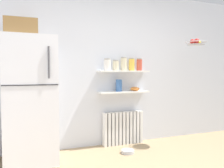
{
  "coord_description": "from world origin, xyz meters",
  "views": [
    {
      "loc": [
        -1.48,
        -1.63,
        1.23
      ],
      "look_at": [
        -0.26,
        1.6,
        1.05
      ],
      "focal_mm": 36.77,
      "sensor_mm": 36.0,
      "label": 1
    }
  ],
  "objects_px": {
    "storage_jar_0": "(107,65)",
    "storage_jar_4": "(139,65)",
    "refrigerator": "(30,96)",
    "radiator": "(123,128)",
    "storage_jar_3": "(132,64)",
    "storage_jar_1": "(116,65)",
    "storage_jar_2": "(124,64)",
    "hanging_fruit_basket": "(196,42)",
    "vase": "(119,85)",
    "pet_food_bowl": "(128,151)",
    "shelf_bowl": "(135,89)"
  },
  "relations": [
    {
      "from": "radiator",
      "to": "hanging_fruit_basket",
      "type": "relative_size",
      "value": 2.07
    },
    {
      "from": "storage_jar_4",
      "to": "hanging_fruit_basket",
      "type": "height_order",
      "value": "hanging_fruit_basket"
    },
    {
      "from": "hanging_fruit_basket",
      "to": "pet_food_bowl",
      "type": "bearing_deg",
      "value": 179.23
    },
    {
      "from": "radiator",
      "to": "storage_jar_1",
      "type": "distance_m",
      "value": 1.07
    },
    {
      "from": "storage_jar_3",
      "to": "hanging_fruit_basket",
      "type": "relative_size",
      "value": 0.63
    },
    {
      "from": "radiator",
      "to": "storage_jar_3",
      "type": "height_order",
      "value": "storage_jar_3"
    },
    {
      "from": "pet_food_bowl",
      "to": "hanging_fruit_basket",
      "type": "distance_m",
      "value": 2.1
    },
    {
      "from": "storage_jar_2",
      "to": "vase",
      "type": "relative_size",
      "value": 1.13
    },
    {
      "from": "storage_jar_3",
      "to": "pet_food_bowl",
      "type": "height_order",
      "value": "storage_jar_3"
    },
    {
      "from": "storage_jar_0",
      "to": "storage_jar_4",
      "type": "bearing_deg",
      "value": 0.0
    },
    {
      "from": "storage_jar_3",
      "to": "storage_jar_4",
      "type": "height_order",
      "value": "storage_jar_3"
    },
    {
      "from": "refrigerator",
      "to": "storage_jar_4",
      "type": "bearing_deg",
      "value": 7.12
    },
    {
      "from": "storage_jar_1",
      "to": "storage_jar_4",
      "type": "bearing_deg",
      "value": 0.0
    },
    {
      "from": "storage_jar_0",
      "to": "pet_food_bowl",
      "type": "bearing_deg",
      "value": -65.87
    },
    {
      "from": "refrigerator",
      "to": "storage_jar_2",
      "type": "height_order",
      "value": "refrigerator"
    },
    {
      "from": "radiator",
      "to": "storage_jar_1",
      "type": "xyz_separation_m",
      "value": [
        -0.15,
        -0.03,
        1.06
      ]
    },
    {
      "from": "storage_jar_0",
      "to": "vase",
      "type": "distance_m",
      "value": 0.4
    },
    {
      "from": "radiator",
      "to": "vase",
      "type": "distance_m",
      "value": 0.74
    },
    {
      "from": "storage_jar_0",
      "to": "refrigerator",
      "type": "bearing_deg",
      "value": -169.48
    },
    {
      "from": "refrigerator",
      "to": "pet_food_bowl",
      "type": "bearing_deg",
      "value": -7.66
    },
    {
      "from": "storage_jar_0",
      "to": "storage_jar_2",
      "type": "xyz_separation_m",
      "value": [
        0.29,
        0.0,
        0.01
      ]
    },
    {
      "from": "refrigerator",
      "to": "vase",
      "type": "relative_size",
      "value": 9.6
    },
    {
      "from": "storage_jar_3",
      "to": "shelf_bowl",
      "type": "relative_size",
      "value": 1.34
    },
    {
      "from": "radiator",
      "to": "vase",
      "type": "bearing_deg",
      "value": -161.15
    },
    {
      "from": "refrigerator",
      "to": "vase",
      "type": "distance_m",
      "value": 1.42
    },
    {
      "from": "radiator",
      "to": "storage_jar_2",
      "type": "height_order",
      "value": "storage_jar_2"
    },
    {
      "from": "storage_jar_1",
      "to": "storage_jar_2",
      "type": "height_order",
      "value": "storage_jar_2"
    },
    {
      "from": "radiator",
      "to": "storage_jar_3",
      "type": "bearing_deg",
      "value": -11.65
    },
    {
      "from": "storage_jar_0",
      "to": "storage_jar_4",
      "type": "height_order",
      "value": "storage_jar_4"
    },
    {
      "from": "shelf_bowl",
      "to": "hanging_fruit_basket",
      "type": "height_order",
      "value": "hanging_fruit_basket"
    },
    {
      "from": "refrigerator",
      "to": "pet_food_bowl",
      "type": "distance_m",
      "value": 1.64
    },
    {
      "from": "storage_jar_4",
      "to": "pet_food_bowl",
      "type": "xyz_separation_m",
      "value": [
        -0.4,
        -0.41,
        -1.33
      ]
    },
    {
      "from": "refrigerator",
      "to": "storage_jar_2",
      "type": "relative_size",
      "value": 8.5
    },
    {
      "from": "storage_jar_4",
      "to": "pet_food_bowl",
      "type": "distance_m",
      "value": 1.45
    },
    {
      "from": "storage_jar_1",
      "to": "refrigerator",
      "type": "bearing_deg",
      "value": -170.6
    },
    {
      "from": "storage_jar_3",
      "to": "storage_jar_4",
      "type": "relative_size",
      "value": 1.01
    },
    {
      "from": "storage_jar_3",
      "to": "storage_jar_1",
      "type": "bearing_deg",
      "value": 180.0
    },
    {
      "from": "vase",
      "to": "storage_jar_2",
      "type": "bearing_deg",
      "value": 0.0
    },
    {
      "from": "storage_jar_0",
      "to": "shelf_bowl",
      "type": "xyz_separation_m",
      "value": [
        0.5,
        0.0,
        -0.41
      ]
    },
    {
      "from": "storage_jar_3",
      "to": "hanging_fruit_basket",
      "type": "xyz_separation_m",
      "value": [
        0.98,
        -0.42,
        0.37
      ]
    },
    {
      "from": "refrigerator",
      "to": "storage_jar_3",
      "type": "xyz_separation_m",
      "value": [
        1.63,
        0.22,
        0.46
      ]
    },
    {
      "from": "storage_jar_2",
      "to": "pet_food_bowl",
      "type": "xyz_separation_m",
      "value": [
        -0.11,
        -0.41,
        -1.34
      ]
    },
    {
      "from": "storage_jar_1",
      "to": "pet_food_bowl",
      "type": "xyz_separation_m",
      "value": [
        0.04,
        -0.41,
        -1.32
      ]
    },
    {
      "from": "pet_food_bowl",
      "to": "hanging_fruit_basket",
      "type": "xyz_separation_m",
      "value": [
        1.23,
        -0.02,
        1.7
      ]
    },
    {
      "from": "refrigerator",
      "to": "storage_jar_1",
      "type": "distance_m",
      "value": 1.43
    },
    {
      "from": "storage_jar_0",
      "to": "storage_jar_1",
      "type": "distance_m",
      "value": 0.15
    },
    {
      "from": "storage_jar_0",
      "to": "hanging_fruit_basket",
      "type": "bearing_deg",
      "value": -16.71
    },
    {
      "from": "storage_jar_4",
      "to": "pet_food_bowl",
      "type": "bearing_deg",
      "value": -134.41
    },
    {
      "from": "radiator",
      "to": "storage_jar_2",
      "type": "xyz_separation_m",
      "value": [
        0.0,
        -0.03,
        1.09
      ]
    },
    {
      "from": "shelf_bowl",
      "to": "hanging_fruit_basket",
      "type": "distance_m",
      "value": 1.28
    }
  ]
}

